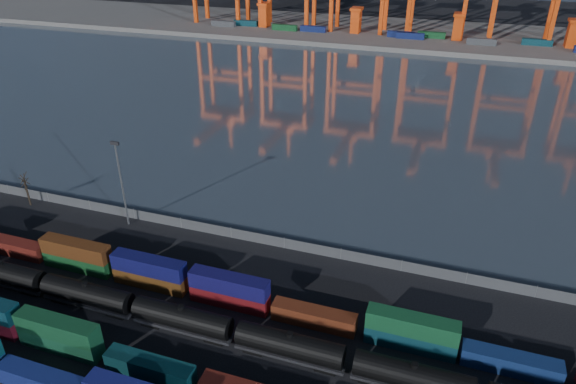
% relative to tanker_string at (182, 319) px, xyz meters
% --- Properties ---
extents(ground, '(700.00, 700.00, 0.00)m').
position_rel_tanker_string_xyz_m(ground, '(6.57, -4.56, -2.26)').
color(ground, black).
rests_on(ground, ground).
extents(harbor_water, '(700.00, 700.00, 0.00)m').
position_rel_tanker_string_xyz_m(harbor_water, '(6.57, 100.44, -2.25)').
color(harbor_water, '#34404B').
rests_on(harbor_water, ground).
extents(far_quay, '(700.00, 70.00, 2.00)m').
position_rel_tanker_string_xyz_m(far_quay, '(6.57, 205.44, -1.26)').
color(far_quay, '#514F4C').
rests_on(far_quay, ground).
extents(container_row_mid, '(140.56, 2.41, 5.13)m').
position_rel_tanker_string_xyz_m(container_row_mid, '(-10.40, -8.12, -0.39)').
color(container_row_mid, '#46484C').
rests_on(container_row_mid, ground).
extents(container_row_north, '(142.00, 2.44, 5.19)m').
position_rel_tanker_string_xyz_m(container_row_north, '(-0.60, 7.19, -0.15)').
color(container_row_north, '#0F1D4C').
rests_on(container_row_north, ground).
extents(tanker_string, '(138.66, 3.15, 4.51)m').
position_rel_tanker_string_xyz_m(tanker_string, '(0.00, 0.00, 0.00)').
color(tanker_string, black).
rests_on(tanker_string, ground).
extents(waterfront_fence, '(160.12, 0.12, 2.20)m').
position_rel_tanker_string_xyz_m(waterfront_fence, '(6.57, 23.44, -1.26)').
color(waterfront_fence, '#595B5E').
rests_on(waterfront_fence, ground).
extents(bare_tree, '(1.81, 1.75, 7.09)m').
position_rel_tanker_string_xyz_m(bare_tree, '(-45.94, 21.23, 1.21)').
color(bare_tree, black).
rests_on(bare_tree, ground).
extents(yard_light_mast, '(1.60, 0.40, 16.60)m').
position_rel_tanker_string_xyz_m(yard_light_mast, '(-23.43, 21.44, 7.04)').
color(yard_light_mast, slate).
rests_on(yard_light_mast, ground).
extents(quay_containers, '(172.58, 10.99, 2.60)m').
position_rel_tanker_string_xyz_m(quay_containers, '(-4.42, 190.90, 1.04)').
color(quay_containers, navy).
rests_on(quay_containers, far_quay).
extents(straddle_carriers, '(140.00, 7.00, 11.10)m').
position_rel_tanker_string_xyz_m(straddle_carriers, '(4.07, 195.44, 5.56)').
color(straddle_carriers, '#EB4610').
rests_on(straddle_carriers, far_quay).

